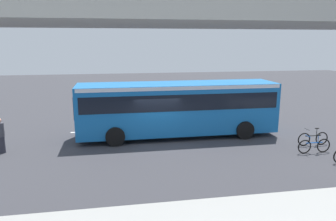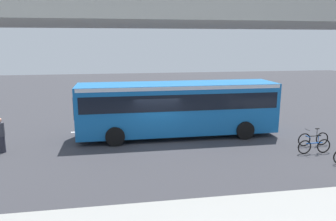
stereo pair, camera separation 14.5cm
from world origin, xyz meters
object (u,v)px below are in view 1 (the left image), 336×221
city_bus (178,105)px  bicycle_black (313,139)px  traffic_sign (217,93)px  bicycle_blue (314,146)px  pedestrian (1,136)px

city_bus → bicycle_black: bearing=156.1°
traffic_sign → bicycle_black: bearing=114.1°
bicycle_blue → bicycle_black: bearing=-121.6°
bicycle_blue → traffic_sign: traffic_sign is taller
city_bus → traffic_sign: city_bus is taller
city_bus → traffic_sign: (-3.73, -3.91, 0.01)m
city_bus → bicycle_black: city_bus is taller
bicycle_black → pedestrian: (16.16, -1.65, 0.51)m
bicycle_blue → bicycle_black: (-0.69, -1.12, 0.00)m
city_bus → traffic_sign: 5.41m
bicycle_black → traffic_sign: bearing=-65.9°
traffic_sign → pedestrian: bearing=22.1°
city_bus → pedestrian: city_bus is taller
bicycle_blue → pedestrian: (15.47, -2.77, 0.51)m
city_bus → pedestrian: 9.47m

